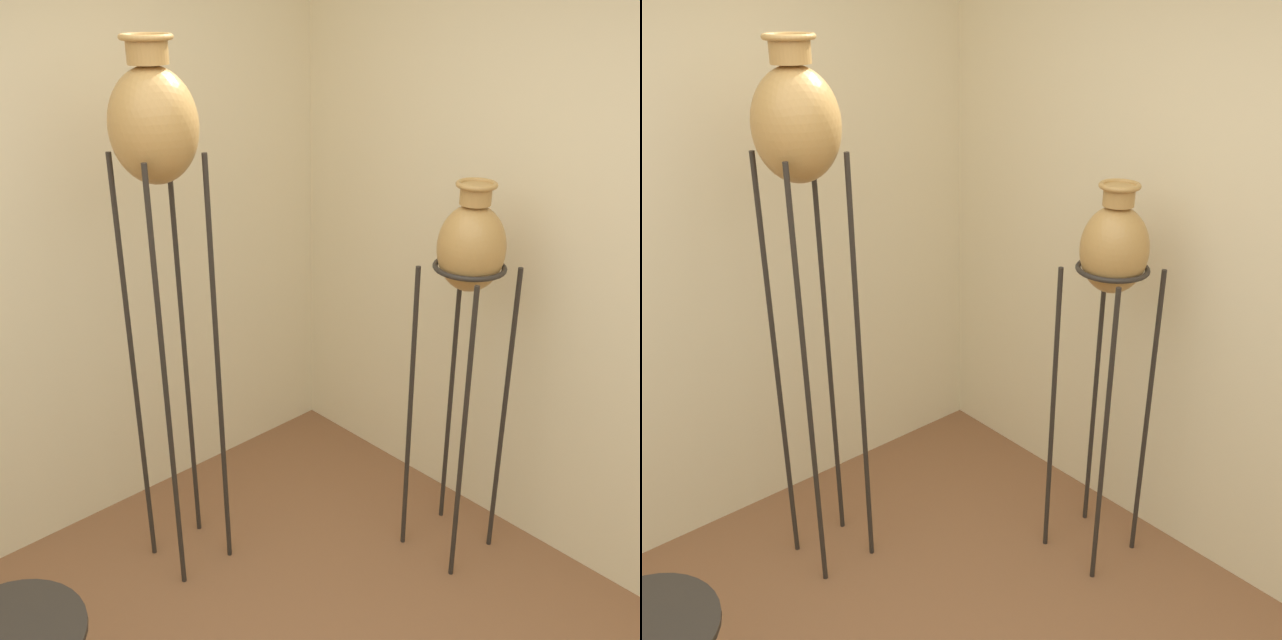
{
  "view_description": "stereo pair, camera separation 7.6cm",
  "coord_description": "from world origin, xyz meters",
  "views": [
    {
      "loc": [
        -0.68,
        -0.96,
        2.28
      ],
      "look_at": [
        1.08,
        0.95,
        1.1
      ],
      "focal_mm": 42.0,
      "sensor_mm": 36.0,
      "label": 1
    },
    {
      "loc": [
        -0.63,
        -1.01,
        2.28
      ],
      "look_at": [
        1.08,
        0.95,
        1.1
      ],
      "focal_mm": 42.0,
      "sensor_mm": 36.0,
      "label": 2
    }
  ],
  "objects": [
    {
      "name": "vase_stand_tall",
      "position": [
        0.64,
        1.3,
        1.79
      ],
      "size": [
        0.3,
        0.3,
        2.13
      ],
      "color": "#28231E",
      "rests_on": "ground_plane"
    },
    {
      "name": "vase_stand_medium",
      "position": [
        1.51,
        0.59,
        1.33
      ],
      "size": [
        0.29,
        0.29,
        1.63
      ],
      "color": "#28231E",
      "rests_on": "ground_plane"
    }
  ]
}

